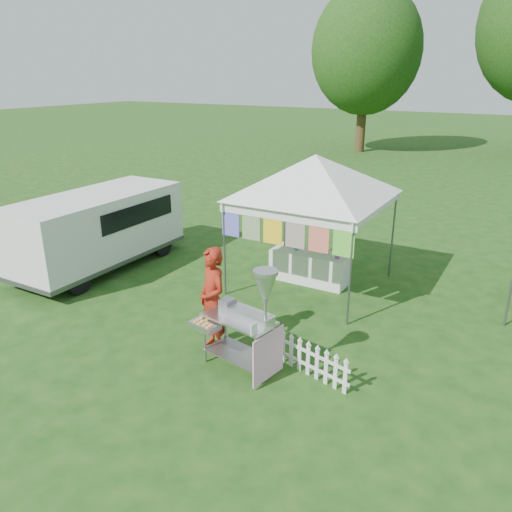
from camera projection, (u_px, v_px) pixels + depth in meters
The scene contains 8 objects.
ground at pixel (227, 354), 8.73m from camera, with size 120.00×120.00×0.00m, color #164313.
canopy_main at pixel (316, 155), 10.52m from camera, with size 4.24×4.24×3.45m.
tree_left at pixel (366, 50), 28.99m from camera, with size 6.40×6.40×9.53m.
donut_cart at pixel (248, 312), 7.83m from camera, with size 1.44×0.89×1.85m.
vendor at pixel (213, 300), 8.58m from camera, with size 0.69×0.45×1.89m, color maroon.
cargo_van at pixel (101, 228), 12.37m from camera, with size 1.82×4.51×1.87m.
picket_fence at pixel (308, 359), 8.02m from camera, with size 1.58×0.42×0.56m.
display_table at pixel (310, 267), 11.66m from camera, with size 1.80×0.70×0.72m, color white.
Camera 1 is at (4.26, -6.31, 4.63)m, focal length 35.00 mm.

